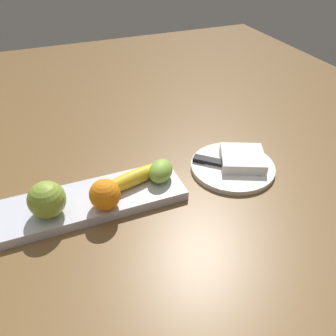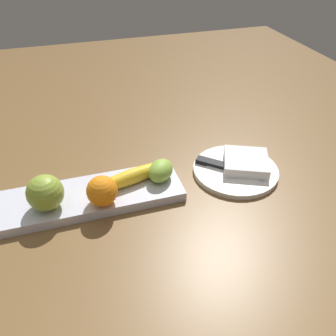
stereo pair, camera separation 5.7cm
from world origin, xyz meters
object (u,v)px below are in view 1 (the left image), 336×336
Objects in this scene: orange_near_apple at (105,194)px; grape_bunch at (161,171)px; apple at (47,200)px; knife at (217,164)px; folded_napkin at (242,158)px; fruit_tray at (95,200)px; banana at (133,178)px; dinner_plate at (233,167)px.

grape_bunch is at bearing 17.34° from orange_near_apple.
apple is 0.43m from knife.
apple is at bearing -175.00° from grape_bunch.
folded_napkin is 0.07m from knife.
folded_napkin reaches higher than fruit_tray.
banana is at bearing 33.26° from orange_near_apple.
grape_bunch is at bearing 5.00° from apple.
orange_near_apple is at bearing -162.66° from grape_bunch.
banana is 2.79× the size of orange_near_apple.
orange_near_apple is (-0.08, -0.05, 0.02)m from banana.
apple reaches higher than fruit_tray.
apple is 0.54× the size of knife.
banana is (0.10, 0.01, 0.03)m from fruit_tray.
grape_bunch is (0.15, 0.05, -0.01)m from orange_near_apple.
grape_bunch reaches higher than folded_napkin.
orange_near_apple is 0.62× the size of folded_napkin.
grape_bunch is (0.17, 0.00, 0.04)m from fruit_tray.
fruit_tray is 5.63× the size of grape_bunch.
banana is at bearing 175.31° from grape_bunch.
knife reaches higher than fruit_tray.
banana is 0.23m from knife.
knife is (-0.04, 0.02, 0.01)m from dinner_plate.
orange_near_apple is at bearing -66.30° from fruit_tray.
apple is at bearing -6.16° from banana.
apple is at bearing -177.60° from folded_napkin.
knife is (0.31, 0.06, -0.04)m from orange_near_apple.
dinner_plate is 0.04m from knife.
knife is at bearing 4.49° from grape_bunch.
folded_napkin reaches higher than dinner_plate.
fruit_tray is 0.33m from knife.
apple is at bearing -177.46° from dinner_plate.
banana is at bearing 178.29° from dinner_plate.
orange_near_apple is (0.02, -0.04, 0.05)m from fruit_tray.
knife is at bearing 2.64° from fruit_tray.
fruit_tray is 0.10m from banana.
apple is 0.42× the size of banana.
grape_bunch is (0.26, 0.02, -0.02)m from apple.
apple is 0.49m from folded_napkin.
fruit_tray is at bearing -134.93° from knife.
knife is at bearing 4.80° from apple.
dinner_plate is (0.47, 0.02, -0.06)m from apple.
fruit_tray is at bearing -180.00° from dinner_plate.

